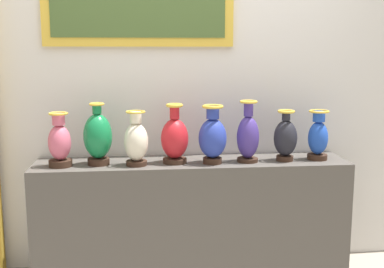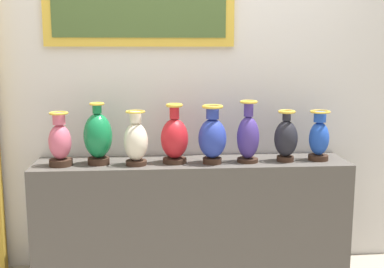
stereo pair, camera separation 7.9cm
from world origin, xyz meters
name	(u,v)px [view 2 (the right image)]	position (x,y,z in m)	size (l,w,h in m)	color
display_shelf	(192,218)	(0.00, 0.00, 0.40)	(2.12, 0.42, 0.81)	#4C4742
back_wall	(188,64)	(-0.01, 0.27, 1.46)	(3.90, 0.14, 2.89)	silver
vase_rose	(60,142)	(-0.86, -0.05, 0.97)	(0.15, 0.15, 0.35)	#382319
vase_emerald	(98,137)	(-0.62, -0.03, 0.99)	(0.19, 0.19, 0.41)	#382319
vase_ivory	(136,141)	(-0.37, -0.07, 0.97)	(0.16, 0.16, 0.36)	#382319
vase_crimson	(175,138)	(-0.12, -0.03, 0.98)	(0.18, 0.18, 0.40)	#382319
vase_cobalt	(212,137)	(0.13, -0.07, 0.99)	(0.19, 0.19, 0.39)	#382319
vase_indigo	(248,136)	(0.37, -0.05, 0.99)	(0.15, 0.15, 0.42)	#382319
vase_onyx	(286,138)	(0.63, -0.04, 0.97)	(0.16, 0.16, 0.35)	#382319
vase_sapphire	(319,138)	(0.87, -0.03, 0.97)	(0.14, 0.14, 0.34)	#382319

